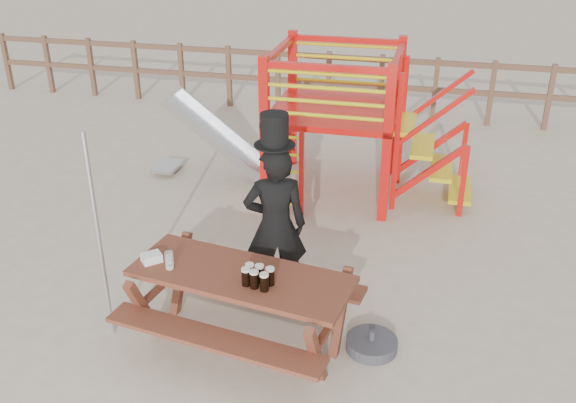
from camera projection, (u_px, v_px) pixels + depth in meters
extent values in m
plane|color=#C1AF96|center=(250.00, 337.00, 6.32)|extent=(60.00, 60.00, 0.00)
cube|color=brown|center=(356.00, 58.00, 11.93)|extent=(15.00, 0.06, 0.10)
cube|color=brown|center=(354.00, 85.00, 12.15)|extent=(15.00, 0.06, 0.10)
cube|color=brown|center=(7.00, 62.00, 13.73)|extent=(0.09, 0.09, 1.20)
cube|color=brown|center=(48.00, 65.00, 13.52)|extent=(0.09, 0.09, 1.20)
cube|color=brown|center=(91.00, 67.00, 13.31)|extent=(0.09, 0.09, 1.20)
cube|color=brown|center=(136.00, 70.00, 13.10)|extent=(0.09, 0.09, 1.20)
cube|color=brown|center=(182.00, 73.00, 12.89)|extent=(0.09, 0.09, 1.20)
cube|color=brown|center=(229.00, 76.00, 12.68)|extent=(0.09, 0.09, 1.20)
cube|color=brown|center=(278.00, 80.00, 12.47)|extent=(0.09, 0.09, 1.20)
cube|color=brown|center=(328.00, 83.00, 12.26)|extent=(0.09, 0.09, 1.20)
cube|color=brown|center=(381.00, 86.00, 12.05)|extent=(0.09, 0.09, 1.20)
cube|color=brown|center=(435.00, 90.00, 11.84)|extent=(0.09, 0.09, 1.20)
cube|color=brown|center=(491.00, 94.00, 11.63)|extent=(0.09, 0.09, 1.20)
cube|color=brown|center=(549.00, 98.00, 11.42)|extent=(0.09, 0.09, 1.20)
cube|color=red|center=(265.00, 135.00, 8.42)|extent=(0.12, 0.12, 2.10)
cube|color=red|center=(387.00, 146.00, 8.09)|extent=(0.12, 0.12, 2.10)
cube|color=red|center=(293.00, 100.00, 9.81)|extent=(0.12, 0.12, 2.10)
cube|color=red|center=(398.00, 107.00, 9.48)|extent=(0.12, 0.12, 2.10)
cube|color=red|center=(336.00, 110.00, 8.88)|extent=(1.72, 1.72, 0.08)
cube|color=red|center=(327.00, 68.00, 7.83)|extent=(1.60, 0.08, 0.08)
cube|color=red|center=(347.00, 40.00, 9.23)|extent=(1.60, 0.08, 0.08)
cube|color=red|center=(279.00, 49.00, 8.70)|extent=(0.08, 1.60, 0.08)
cube|color=red|center=(398.00, 56.00, 8.36)|extent=(0.08, 1.60, 0.08)
cylinder|color=yellow|center=(325.00, 116.00, 8.11)|extent=(1.50, 0.05, 0.05)
cylinder|color=yellow|center=(345.00, 82.00, 9.50)|extent=(1.50, 0.05, 0.05)
cylinder|color=yellow|center=(326.00, 102.00, 8.03)|extent=(1.50, 0.05, 0.05)
cylinder|color=yellow|center=(346.00, 70.00, 9.42)|extent=(1.50, 0.05, 0.05)
cylinder|color=yellow|center=(326.00, 88.00, 7.95)|extent=(1.50, 0.05, 0.05)
cylinder|color=yellow|center=(346.00, 58.00, 9.34)|extent=(1.50, 0.05, 0.05)
cylinder|color=yellow|center=(327.00, 74.00, 7.87)|extent=(1.50, 0.05, 0.05)
cylinder|color=yellow|center=(347.00, 45.00, 9.26)|extent=(1.50, 0.05, 0.05)
cube|color=red|center=(275.00, 172.00, 8.45)|extent=(0.06, 0.06, 1.20)
cube|color=red|center=(301.00, 175.00, 8.38)|extent=(0.06, 0.06, 1.20)
cylinder|color=yellow|center=(288.00, 204.00, 8.62)|extent=(0.36, 0.04, 0.04)
cylinder|color=yellow|center=(288.00, 188.00, 8.51)|extent=(0.36, 0.04, 0.04)
cylinder|color=yellow|center=(288.00, 172.00, 8.40)|extent=(0.36, 0.04, 0.04)
cylinder|color=yellow|center=(288.00, 155.00, 8.30)|extent=(0.36, 0.04, 0.04)
cylinder|color=yellow|center=(288.00, 137.00, 8.19)|extent=(0.36, 0.04, 0.04)
cube|color=yellow|center=(404.00, 124.00, 8.74)|extent=(0.30, 0.90, 0.06)
cube|color=yellow|center=(423.00, 146.00, 8.81)|extent=(0.30, 0.90, 0.06)
cube|color=yellow|center=(441.00, 168.00, 8.89)|extent=(0.30, 0.90, 0.06)
cube|color=yellow|center=(459.00, 190.00, 8.96)|extent=(0.30, 0.90, 0.06)
cube|color=red|center=(429.00, 172.00, 8.48)|extent=(0.95, 0.08, 0.86)
cube|color=red|center=(432.00, 147.00, 9.26)|extent=(0.95, 0.08, 0.86)
cube|color=#BABDC2|center=(221.00, 139.00, 9.50)|extent=(1.53, 0.55, 1.21)
cube|color=#BABDC2|center=(215.00, 143.00, 9.24)|extent=(1.58, 0.04, 1.28)
cube|color=#BABDC2|center=(227.00, 131.00, 9.71)|extent=(1.58, 0.04, 1.28)
cube|color=#BABDC2|center=(167.00, 166.00, 9.92)|extent=(0.35, 0.55, 0.05)
cube|color=brown|center=(241.00, 276.00, 5.91)|extent=(2.15, 1.09, 0.05)
cube|color=brown|center=(213.00, 339.00, 5.57)|extent=(2.08, 0.61, 0.04)
cube|color=brown|center=(266.00, 273.00, 6.51)|extent=(2.08, 0.61, 0.04)
cube|color=brown|center=(163.00, 291.00, 6.38)|extent=(0.28, 1.23, 0.74)
cube|color=brown|center=(329.00, 334.00, 5.78)|extent=(0.28, 1.23, 0.74)
imported|color=black|center=(275.00, 227.00, 6.52)|extent=(0.75, 0.61, 1.77)
cube|color=#0B802E|center=(274.00, 202.00, 6.55)|extent=(0.07, 0.04, 0.41)
cylinder|color=black|center=(275.00, 145.00, 6.12)|extent=(0.40, 0.40, 0.01)
cylinder|color=black|center=(274.00, 129.00, 6.05)|extent=(0.27, 0.27, 0.31)
cube|color=white|center=(273.00, 114.00, 6.13)|extent=(0.14, 0.05, 0.04)
cylinder|color=#B2B2B7|center=(99.00, 240.00, 5.92)|extent=(0.05, 0.05, 2.12)
cylinder|color=#3B3B40|center=(372.00, 344.00, 6.14)|extent=(0.50, 0.50, 0.11)
cylinder|color=#3B3B40|center=(372.00, 335.00, 6.09)|extent=(0.06, 0.06, 0.10)
cube|color=white|center=(152.00, 258.00, 6.07)|extent=(0.23, 0.22, 0.08)
cylinder|color=black|center=(246.00, 278.00, 5.69)|extent=(0.08, 0.08, 0.15)
cylinder|color=beige|center=(246.00, 270.00, 5.66)|extent=(0.08, 0.08, 0.02)
cylinder|color=black|center=(254.00, 280.00, 5.66)|extent=(0.08, 0.08, 0.15)
cylinder|color=beige|center=(254.00, 272.00, 5.62)|extent=(0.08, 0.08, 0.02)
cylinder|color=black|center=(264.00, 283.00, 5.62)|extent=(0.08, 0.08, 0.15)
cylinder|color=beige|center=(264.00, 275.00, 5.58)|extent=(0.08, 0.08, 0.02)
cylinder|color=black|center=(250.00, 273.00, 5.76)|extent=(0.08, 0.08, 0.15)
cylinder|color=beige|center=(250.00, 265.00, 5.72)|extent=(0.08, 0.08, 0.02)
cylinder|color=black|center=(260.00, 274.00, 5.74)|extent=(0.08, 0.08, 0.15)
cylinder|color=beige|center=(259.00, 266.00, 5.71)|extent=(0.08, 0.08, 0.02)
cylinder|color=black|center=(270.00, 277.00, 5.70)|extent=(0.08, 0.08, 0.15)
cylinder|color=beige|center=(270.00, 269.00, 5.66)|extent=(0.08, 0.08, 0.02)
cylinder|color=silver|center=(169.00, 259.00, 5.98)|extent=(0.08, 0.08, 0.15)
cylinder|color=beige|center=(170.00, 265.00, 6.01)|extent=(0.07, 0.07, 0.02)
cylinder|color=silver|center=(169.00, 262.00, 5.94)|extent=(0.08, 0.08, 0.15)
cylinder|color=beige|center=(170.00, 267.00, 5.97)|extent=(0.07, 0.07, 0.02)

